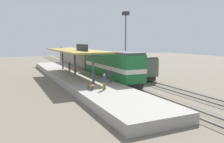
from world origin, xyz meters
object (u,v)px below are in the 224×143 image
object	(u,v)px
locomotive	(111,66)
freight_car	(130,65)
person_boarding	(104,81)
passenger_carriage_single	(77,58)
person_waiting	(110,75)
person_walking	(69,66)
platform_bench	(90,85)
light_mast	(126,29)

from	to	relation	value
locomotive	freight_car	bearing A→B (deg)	29.10
person_boarding	freight_car	bearing A→B (deg)	49.88
locomotive	person_boarding	size ratio (longest dim) A/B	8.44
freight_car	person_boarding	size ratio (longest dim) A/B	7.02
locomotive	passenger_carriage_single	distance (m)	18.00
person_waiting	person_walking	bearing A→B (deg)	98.74
person_boarding	passenger_carriage_single	bearing A→B (deg)	79.73
passenger_carriage_single	freight_car	bearing A→B (deg)	-73.41
person_waiting	person_boarding	xyz separation A→B (m)	(-2.38, -3.67, 0.00)
platform_bench	person_waiting	bearing A→B (deg)	36.45
person_waiting	person_walking	distance (m)	12.58
locomotive	light_mast	world-z (taller)	light_mast
locomotive	light_mast	size ratio (longest dim) A/B	1.23
light_mast	person_walking	world-z (taller)	light_mast
light_mast	person_walking	size ratio (longest dim) A/B	6.84
platform_bench	person_boarding	world-z (taller)	person_boarding
platform_bench	freight_car	xyz separation A→B (m)	(10.60, 10.14, 0.63)
light_mast	person_boarding	world-z (taller)	light_mast
locomotive	person_waiting	world-z (taller)	locomotive
locomotive	freight_car	size ratio (longest dim) A/B	1.20
passenger_carriage_single	light_mast	xyz separation A→B (m)	(7.80, -7.93, 6.08)
platform_bench	person_walking	distance (m)	15.16
passenger_carriage_single	freight_car	distance (m)	16.11
locomotive	person_boarding	xyz separation A→B (m)	(-4.82, -8.62, -0.56)
light_mast	person_waiting	distance (m)	19.33
person_walking	person_boarding	size ratio (longest dim) A/B	1.00
locomotive	person_walking	world-z (taller)	locomotive
person_walking	person_boarding	bearing A→B (deg)	-91.68
person_walking	locomotive	bearing A→B (deg)	-59.81
freight_car	person_waiting	size ratio (longest dim) A/B	7.02
passenger_carriage_single	freight_car	xyz separation A→B (m)	(4.60, -15.44, -0.34)
platform_bench	person_boarding	size ratio (longest dim) A/B	0.99
person_waiting	person_boarding	bearing A→B (deg)	-123.00
platform_bench	freight_car	distance (m)	14.68
passenger_carriage_single	light_mast	size ratio (longest dim) A/B	1.71
freight_car	passenger_carriage_single	bearing A→B (deg)	106.59
passenger_carriage_single	person_boarding	bearing A→B (deg)	-100.27
locomotive	person_walking	size ratio (longest dim) A/B	8.44
locomotive	passenger_carriage_single	world-z (taller)	locomotive
freight_car	person_waiting	distance (m)	10.30
locomotive	freight_car	xyz separation A→B (m)	(4.60, 2.56, -0.44)
person_waiting	person_walking	xyz separation A→B (m)	(-1.91, 12.43, 0.00)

